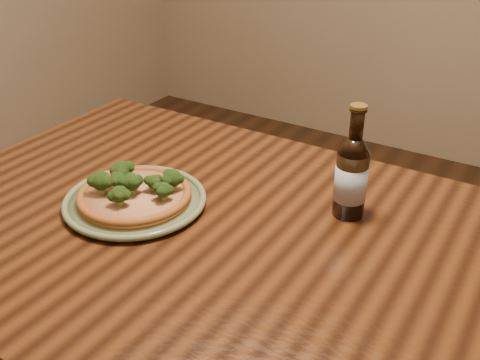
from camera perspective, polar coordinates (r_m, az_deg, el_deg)
The scene contains 4 objects.
table at distance 1.12m, azimuth 3.54°, elevation -10.80°, with size 1.60×0.90×0.75m.
plate at distance 1.21m, azimuth -10.61°, elevation -2.08°, with size 0.30×0.30×0.02m.
pizza at distance 1.20m, azimuth -10.70°, elevation -1.30°, with size 0.24×0.24×0.07m.
beer_bottle at distance 1.14m, azimuth 11.25°, elevation 0.40°, with size 0.07×0.07×0.24m.
Camera 1 is at (0.40, -0.67, 1.37)m, focal length 42.00 mm.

